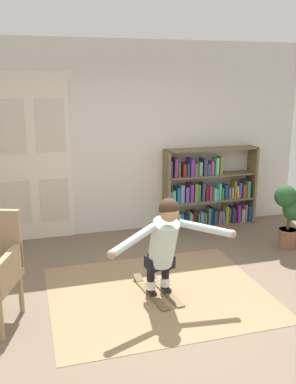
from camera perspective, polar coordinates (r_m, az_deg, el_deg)
name	(u,v)px	position (r m, az deg, el deg)	size (l,w,h in m)	color
ground_plane	(174,310)	(4.62, 3.55, -15.48)	(7.20, 7.20, 0.00)	brown
back_wall	(119,139)	(6.55, -3.94, 7.08)	(6.00, 0.10, 2.90)	beige
double_door	(33,158)	(6.38, -15.17, 4.40)	(1.22, 0.05, 2.45)	beige
rug	(158,293)	(4.93, 1.34, -13.33)	(2.40, 1.99, 0.01)	#8B6F4E
bookshelf	(208,193)	(6.97, 7.96, -0.10)	(1.53, 0.30, 1.28)	brown
potted_plant	(292,209)	(6.27, 18.73, -2.13)	(0.54, 0.46, 0.94)	brown
skis_pair	(157,290)	(4.94, 1.19, -12.98)	(0.38, 0.84, 0.07)	brown
person_skier	(164,241)	(4.53, 2.16, -6.60)	(1.44, 0.66, 1.10)	white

